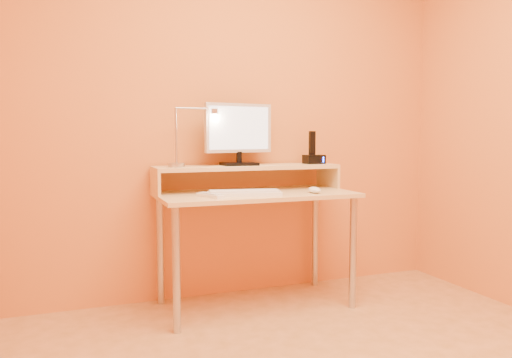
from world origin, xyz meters
name	(u,v)px	position (x,y,z in m)	size (l,w,h in m)	color
wall_back	(238,109)	(0.00, 1.50, 1.25)	(3.00, 0.04, 2.50)	orange
desk_leg_fl	(176,270)	(-0.55, 0.93, 0.35)	(0.04, 0.04, 0.69)	#AEAFB6
desk_leg_fr	(353,253)	(0.55, 0.93, 0.35)	(0.04, 0.04, 0.69)	#AEAFB6
desk_leg_bl	(160,250)	(-0.55, 1.43, 0.35)	(0.04, 0.04, 0.69)	#AEAFB6
desk_leg_br	(315,237)	(0.55, 1.43, 0.35)	(0.04, 0.04, 0.69)	#AEAFB6
desk_lower	(255,194)	(0.00, 1.18, 0.71)	(1.20, 0.60, 0.03)	#DBB878
shelf_riser_left	(155,183)	(-0.59, 1.33, 0.79)	(0.02, 0.30, 0.14)	#DBB878
shelf_riser_right	(328,177)	(0.59, 1.33, 0.79)	(0.02, 0.30, 0.14)	#DBB878
desk_shelf	(247,167)	(0.00, 1.33, 0.87)	(1.20, 0.30, 0.03)	#DBB878
monitor_foot	(239,164)	(-0.05, 1.33, 0.89)	(0.22, 0.16, 0.02)	black
monitor_neck	(239,157)	(-0.05, 1.33, 0.93)	(0.04, 0.04, 0.07)	black
monitor_panel	(239,128)	(-0.05, 1.34, 1.12)	(0.46, 0.04, 0.31)	silver
monitor_back	(237,128)	(-0.05, 1.36, 1.12)	(0.41, 0.01, 0.27)	black
monitor_screen	(240,128)	(-0.05, 1.32, 1.12)	(0.42, 0.00, 0.27)	silver
lamp_base	(176,165)	(-0.47, 1.30, 0.89)	(0.10, 0.10, 0.03)	#AEAFB6
lamp_post	(176,136)	(-0.47, 1.30, 1.07)	(0.01, 0.01, 0.33)	#AEAFB6
lamp_arm	(195,108)	(-0.35, 1.30, 1.24)	(0.01, 0.01, 0.24)	#AEAFB6
lamp_head	(214,111)	(-0.23, 1.30, 1.22)	(0.04, 0.04, 0.03)	#AEAFB6
lamp_bulb	(214,114)	(-0.23, 1.30, 1.20)	(0.03, 0.03, 0.00)	#FFEAC6
phone_dock	(314,159)	(0.48, 1.33, 0.91)	(0.13, 0.10, 0.06)	black
phone_handset	(312,143)	(0.47, 1.33, 1.02)	(0.04, 0.03, 0.16)	black
phone_led	(323,160)	(0.53, 1.28, 0.91)	(0.01, 0.00, 0.04)	blue
keyboard	(244,194)	(-0.12, 1.05, 0.73)	(0.43, 0.14, 0.02)	white
mouse	(314,190)	(0.32, 1.01, 0.74)	(0.07, 0.11, 0.04)	white
remote_control	(210,196)	(-0.33, 1.04, 0.73)	(0.05, 0.20, 0.02)	white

